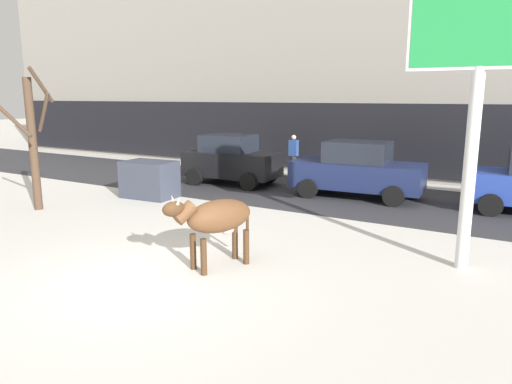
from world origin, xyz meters
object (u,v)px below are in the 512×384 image
(billboard, at_px, (482,36))
(pedestrian_near_billboard, at_px, (293,156))
(car_navy_sedan, at_px, (357,170))
(bare_tree_left_lot, at_px, (33,138))
(cow_brown, at_px, (216,218))
(car_black_hatchback, at_px, (231,160))
(dumpster, at_px, (150,179))

(billboard, xyz_separation_m, pedestrian_near_billboard, (-7.49, 7.81, -3.43))
(car_navy_sedan, xyz_separation_m, bare_tree_left_lot, (-7.46, -6.47, 1.19))
(bare_tree_left_lot, bearing_deg, pedestrian_near_billboard, 66.54)
(cow_brown, distance_m, car_navy_sedan, 7.69)
(car_black_hatchback, distance_m, car_navy_sedan, 4.85)
(car_black_hatchback, height_order, pedestrian_near_billboard, car_black_hatchback)
(cow_brown, bearing_deg, car_navy_sedan, 88.72)
(cow_brown, distance_m, dumpster, 7.04)
(car_navy_sedan, bearing_deg, bare_tree_left_lot, -139.07)
(pedestrian_near_billboard, bearing_deg, car_black_hatchback, -115.89)
(pedestrian_near_billboard, bearing_deg, billboard, -46.18)
(billboard, bearing_deg, bare_tree_left_lot, -174.12)
(billboard, relative_size, dumpster, 3.27)
(bare_tree_left_lot, xyz_separation_m, dumpster, (1.63, 2.95, -1.50))
(car_navy_sedan, xyz_separation_m, dumpster, (-5.83, -3.52, -0.31))
(car_navy_sedan, bearing_deg, pedestrian_near_billboard, 144.78)
(billboard, bearing_deg, car_black_hatchback, 149.61)
(dumpster, bearing_deg, billboard, -10.29)
(car_navy_sedan, xyz_separation_m, pedestrian_near_billboard, (-3.56, 2.51, -0.03))
(billboard, distance_m, dumpster, 10.59)
(pedestrian_near_billboard, bearing_deg, bare_tree_left_lot, -113.46)
(cow_brown, distance_m, car_black_hatchback, 8.88)
(billboard, height_order, pedestrian_near_billboard, billboard)
(pedestrian_near_billboard, distance_m, dumpster, 6.45)
(dumpster, bearing_deg, cow_brown, -36.36)
(car_black_hatchback, height_order, bare_tree_left_lot, bare_tree_left_lot)
(car_black_hatchback, xyz_separation_m, pedestrian_near_billboard, (1.29, 2.66, -0.05))
(billboard, relative_size, pedestrian_near_billboard, 3.21)
(car_navy_sedan, bearing_deg, dumpster, -148.87)
(cow_brown, xyz_separation_m, car_navy_sedan, (0.17, 7.69, -0.09))
(cow_brown, distance_m, pedestrian_near_billboard, 10.75)
(cow_brown, xyz_separation_m, dumpster, (-5.66, 4.17, -0.39))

